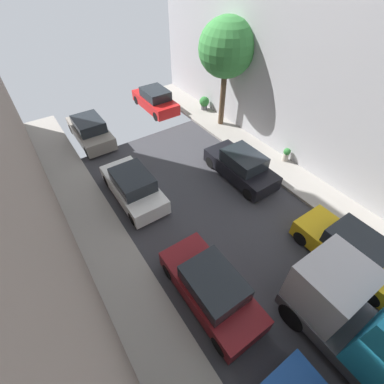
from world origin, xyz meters
name	(u,v)px	position (x,y,z in m)	size (l,w,h in m)	color
parked_car_left_3	(211,288)	(-2.70, 4.99, 0.72)	(1.78, 4.20, 1.57)	maroon
parked_car_left_4	(133,187)	(-2.70, 11.24, 0.72)	(1.78, 4.20, 1.57)	white
parked_car_left_5	(90,131)	(-2.70, 17.45, 0.72)	(1.78, 4.20, 1.57)	gray
parked_car_right_2	(350,250)	(2.70, 3.16, 0.72)	(1.78, 4.20, 1.57)	gold
parked_car_right_3	(241,166)	(2.70, 9.49, 0.72)	(1.78, 4.20, 1.57)	black
parked_car_right_4	(155,100)	(2.70, 18.90, 0.72)	(1.78, 4.20, 1.57)	red
street_tree_1	(227,49)	(5.27, 14.37, 4.86)	(3.27, 3.27, 6.38)	brown
potted_plant_1	(286,154)	(5.70, 8.99, 0.59)	(0.40, 0.40, 0.80)	#B2A899
potted_plant_3	(204,102)	(5.54, 16.65, 0.67)	(0.71, 0.71, 0.94)	slate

